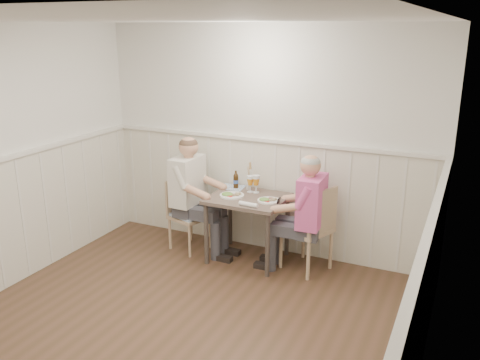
{
  "coord_description": "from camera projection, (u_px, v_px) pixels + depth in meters",
  "views": [
    {
      "loc": [
        2.14,
        -3.01,
        2.56
      ],
      "look_at": [
        -0.03,
        1.64,
        1.0
      ],
      "focal_mm": 38.0,
      "sensor_mm": 36.0,
      "label": 1
    }
  ],
  "objects": [
    {
      "name": "ground_plane",
      "position": [
        160.0,
        347.0,
        4.22
      ],
      "size": [
        4.5,
        4.5,
        0.0
      ],
      "primitive_type": "plane",
      "color": "#493321"
    },
    {
      "name": "room_shell",
      "position": [
        150.0,
        172.0,
        3.78
      ],
      "size": [
        4.04,
        4.54,
        2.6
      ],
      "color": "white",
      "rests_on": "ground"
    },
    {
      "name": "wainscot",
      "position": [
        198.0,
        241.0,
        4.61
      ],
      "size": [
        4.0,
        4.49,
        1.34
      ],
      "color": "silver",
      "rests_on": "ground"
    },
    {
      "name": "dining_table",
      "position": [
        248.0,
        206.0,
        5.64
      ],
      "size": [
        0.83,
        0.7,
        0.75
      ],
      "color": "brown",
      "rests_on": "ground"
    },
    {
      "name": "chair_right",
      "position": [
        311.0,
        226.0,
        5.41
      ],
      "size": [
        0.58,
        0.58,
        0.95
      ],
      "color": "tan",
      "rests_on": "ground"
    },
    {
      "name": "chair_left",
      "position": [
        187.0,
        211.0,
        6.0
      ],
      "size": [
        0.49,
        0.49,
        0.84
      ],
      "color": "tan",
      "rests_on": "ground"
    },
    {
      "name": "man_in_pink",
      "position": [
        307.0,
        224.0,
        5.35
      ],
      "size": [
        0.62,
        0.44,
        1.33
      ],
      "color": "#3F3F47",
      "rests_on": "ground"
    },
    {
      "name": "diner_cream",
      "position": [
        191.0,
        203.0,
        5.89
      ],
      "size": [
        0.65,
        0.45,
        1.4
      ],
      "color": "#3F3F47",
      "rests_on": "ground"
    },
    {
      "name": "plate_man",
      "position": [
        268.0,
        200.0,
        5.46
      ],
      "size": [
        0.24,
        0.24,
        0.06
      ],
      "color": "white",
      "rests_on": "dining_table"
    },
    {
      "name": "plate_diner",
      "position": [
        230.0,
        194.0,
        5.62
      ],
      "size": [
        0.27,
        0.27,
        0.07
      ],
      "color": "white",
      "rests_on": "dining_table"
    },
    {
      "name": "beer_glass_a",
      "position": [
        256.0,
        181.0,
        5.7
      ],
      "size": [
        0.08,
        0.08,
        0.21
      ],
      "color": "silver",
      "rests_on": "dining_table"
    },
    {
      "name": "beer_glass_b",
      "position": [
        250.0,
        181.0,
        5.73
      ],
      "size": [
        0.08,
        0.08,
        0.19
      ],
      "color": "silver",
      "rests_on": "dining_table"
    },
    {
      "name": "beer_bottle",
      "position": [
        236.0,
        181.0,
        5.88
      ],
      "size": [
        0.06,
        0.06,
        0.21
      ],
      "color": "#321F0C",
      "rests_on": "dining_table"
    },
    {
      "name": "rolled_napkin",
      "position": [
        248.0,
        204.0,
        5.3
      ],
      "size": [
        0.21,
        0.06,
        0.05
      ],
      "color": "white",
      "rests_on": "dining_table"
    },
    {
      "name": "grass_vase",
      "position": [
        248.0,
        176.0,
        5.82
      ],
      "size": [
        0.04,
        0.04,
        0.35
      ],
      "color": "silver",
      "rests_on": "dining_table"
    },
    {
      "name": "gingham_mat",
      "position": [
        232.0,
        187.0,
        5.93
      ],
      "size": [
        0.31,
        0.26,
        0.01
      ],
      "color": "#5179AF",
      "rests_on": "dining_table"
    }
  ]
}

